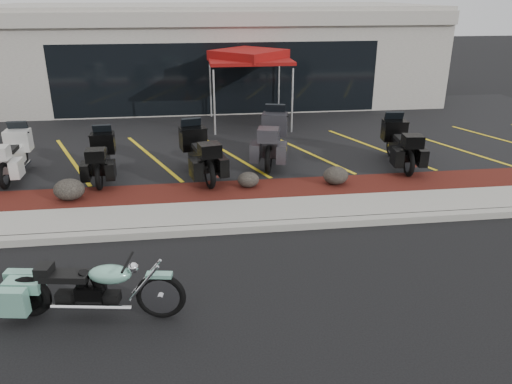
{
  "coord_description": "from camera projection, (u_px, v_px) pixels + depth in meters",
  "views": [
    {
      "loc": [
        -1.04,
        -8.12,
        4.51
      ],
      "look_at": [
        0.18,
        1.2,
        0.72
      ],
      "focal_mm": 35.0,
      "sensor_mm": 36.0,
      "label": 1
    }
  ],
  "objects": [
    {
      "name": "curb",
      "position": [
        249.0,
        227.0,
        10.08
      ],
      "size": [
        24.0,
        0.25,
        0.15
      ],
      "primitive_type": "cube",
      "color": "gray",
      "rests_on": "ground"
    },
    {
      "name": "sidewalk",
      "position": [
        245.0,
        213.0,
        10.72
      ],
      "size": [
        24.0,
        1.2,
        0.15
      ],
      "primitive_type": "cube",
      "color": "gray",
      "rests_on": "ground"
    },
    {
      "name": "hero_cruiser",
      "position": [
        160.0,
        290.0,
        7.24
      ],
      "size": [
        2.85,
        1.14,
        0.98
      ],
      "primitive_type": null,
      "rotation": [
        0.0,
        0.0,
        -0.16
      ],
      "color": "#72B19B",
      "rests_on": "ground"
    },
    {
      "name": "touring_black_mid",
      "position": [
        192.0,
        143.0,
        13.08
      ],
      "size": [
        1.38,
        2.44,
        1.34
      ],
      "primitive_type": null,
      "rotation": [
        0.0,
        0.0,
        1.8
      ],
      "color": "black",
      "rests_on": "upper_lot"
    },
    {
      "name": "boulder_left",
      "position": [
        69.0,
        190.0,
        11.12
      ],
      "size": [
        0.68,
        0.57,
        0.48
      ],
      "primitive_type": "ellipsoid",
      "color": "black",
      "rests_on": "mulch_bed"
    },
    {
      "name": "touring_grey",
      "position": [
        275.0,
        129.0,
        14.25
      ],
      "size": [
        1.54,
        2.62,
        1.43
      ],
      "primitive_type": null,
      "rotation": [
        0.0,
        0.0,
        1.31
      ],
      "color": "#302F35",
      "rests_on": "upper_lot"
    },
    {
      "name": "mulch_bed",
      "position": [
        240.0,
        192.0,
        11.82
      ],
      "size": [
        24.0,
        1.2,
        0.16
      ],
      "primitive_type": "cube",
      "color": "#3D130D",
      "rests_on": "ground"
    },
    {
      "name": "dealership_building",
      "position": [
        212.0,
        53.0,
        21.83
      ],
      "size": [
        18.0,
        8.16,
        4.0
      ],
      "color": "gray",
      "rests_on": "ground"
    },
    {
      "name": "touring_black_front",
      "position": [
        104.0,
        147.0,
        12.95
      ],
      "size": [
        0.88,
        2.11,
        1.21
      ],
      "primitive_type": null,
      "rotation": [
        0.0,
        0.0,
        1.62
      ],
      "color": "black",
      "rests_on": "upper_lot"
    },
    {
      "name": "boulder_right",
      "position": [
        336.0,
        175.0,
        12.04
      ],
      "size": [
        0.61,
        0.51,
        0.43
      ],
      "primitive_type": "ellipsoid",
      "color": "black",
      "rests_on": "mulch_bed"
    },
    {
      "name": "upper_lot",
      "position": [
        223.0,
        133.0,
        16.79
      ],
      "size": [
        26.0,
        9.6,
        0.15
      ],
      "primitive_type": "cube",
      "color": "black",
      "rests_on": "ground"
    },
    {
      "name": "touring_black_rear",
      "position": [
        392.0,
        134.0,
        13.92
      ],
      "size": [
        1.08,
        2.3,
        1.29
      ],
      "primitive_type": null,
      "rotation": [
        0.0,
        0.0,
        1.46
      ],
      "color": "black",
      "rests_on": "upper_lot"
    },
    {
      "name": "popup_canopy",
      "position": [
        249.0,
        57.0,
        16.8
      ],
      "size": [
        3.46,
        3.46,
        2.54
      ],
      "rotation": [
        0.0,
        0.0,
        -0.33
      ],
      "color": "silver",
      "rests_on": "upper_lot"
    },
    {
      "name": "touring_white",
      "position": [
        21.0,
        144.0,
        13.06
      ],
      "size": [
        0.87,
        2.19,
        1.26
      ],
      "primitive_type": null,
      "rotation": [
        0.0,
        0.0,
        1.59
      ],
      "color": "silver",
      "rests_on": "upper_lot"
    },
    {
      "name": "traffic_cone",
      "position": [
        189.0,
        130.0,
        16.01
      ],
      "size": [
        0.35,
        0.35,
        0.44
      ],
      "primitive_type": "cone",
      "rotation": [
        0.0,
        0.0,
        -0.27
      ],
      "color": "orange",
      "rests_on": "upper_lot"
    },
    {
      "name": "ground",
      "position": [
        255.0,
        252.0,
        9.28
      ],
      "size": [
        90.0,
        90.0,
        0.0
      ],
      "primitive_type": "plane",
      "color": "black",
      "rests_on": "ground"
    },
    {
      "name": "boulder_mid",
      "position": [
        248.0,
        180.0,
        11.87
      ],
      "size": [
        0.52,
        0.43,
        0.37
      ],
      "primitive_type": "ellipsoid",
      "color": "black",
      "rests_on": "mulch_bed"
    }
  ]
}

